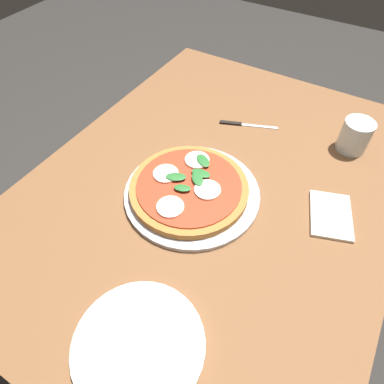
{
  "coord_description": "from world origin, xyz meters",
  "views": [
    {
      "loc": [
        0.52,
        0.24,
        1.37
      ],
      "look_at": [
        0.06,
        -0.03,
        0.76
      ],
      "focal_mm": 32.16,
      "sensor_mm": 36.0,
      "label": 1
    }
  ],
  "objects": [
    {
      "name": "plate_white",
      "position": [
        0.4,
        0.07,
        0.76
      ],
      "size": [
        0.23,
        0.23,
        0.01
      ],
      "primitive_type": "cylinder",
      "color": "white",
      "rests_on": "dining_table"
    },
    {
      "name": "serving_tray",
      "position": [
        0.06,
        -0.03,
        0.76
      ],
      "size": [
        0.32,
        0.32,
        0.01
      ],
      "primitive_type": "cylinder",
      "color": "#B2B2B7",
      "rests_on": "dining_table"
    },
    {
      "name": "ground_plane",
      "position": [
        0.0,
        0.0,
        0.0
      ],
      "size": [
        6.0,
        6.0,
        0.0
      ],
      "primitive_type": "plane",
      "color": "#2D2B28"
    },
    {
      "name": "knife",
      "position": [
        -0.24,
        -0.04,
        0.75
      ],
      "size": [
        0.07,
        0.16,
        0.01
      ],
      "color": "black",
      "rests_on": "dining_table"
    },
    {
      "name": "dining_table",
      "position": [
        0.0,
        0.0,
        0.63
      ],
      "size": [
        1.11,
        0.84,
        0.75
      ],
      "color": "brown",
      "rests_on": "ground_plane"
    },
    {
      "name": "pizza",
      "position": [
        0.06,
        -0.04,
        0.77
      ],
      "size": [
        0.28,
        0.28,
        0.03
      ],
      "color": "#B27033",
      "rests_on": "serving_tray"
    },
    {
      "name": "napkin",
      "position": [
        -0.04,
        0.27,
        0.75
      ],
      "size": [
        0.15,
        0.13,
        0.01
      ],
      "primitive_type": "cube",
      "rotation": [
        0.0,
        0.0,
        0.33
      ],
      "color": "white",
      "rests_on": "dining_table"
    },
    {
      "name": "glass_cup",
      "position": [
        -0.3,
        0.25,
        0.79
      ],
      "size": [
        0.08,
        0.08,
        0.09
      ],
      "primitive_type": "cylinder",
      "color": "silver",
      "rests_on": "dining_table"
    }
  ]
}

